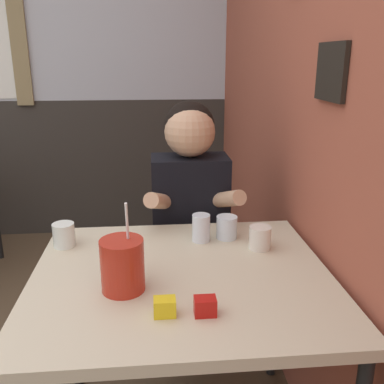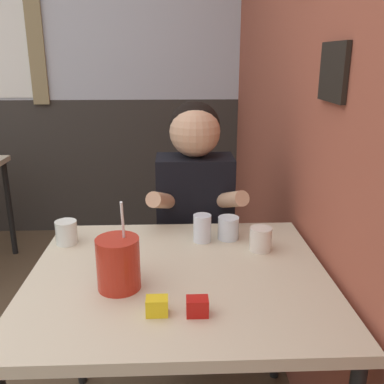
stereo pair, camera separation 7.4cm
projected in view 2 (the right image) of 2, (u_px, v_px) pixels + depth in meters
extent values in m
cube|color=#9E4C38|center=(281.00, 72.00, 2.15)|extent=(0.06, 4.48, 2.70)
cube|color=black|center=(333.00, 72.00, 1.34)|extent=(0.02, 0.21, 0.18)
cube|color=#332D28|center=(59.00, 167.00, 3.54)|extent=(5.95, 0.06, 1.10)
cube|color=#937F56|center=(35.00, 39.00, 3.19)|extent=(0.12, 0.02, 0.96)
cube|color=beige|center=(179.00, 278.00, 1.39)|extent=(0.96, 0.85, 0.04)
cylinder|color=black|center=(77.00, 314.00, 1.85)|extent=(0.04, 0.04, 0.72)
cylinder|color=black|center=(279.00, 309.00, 1.89)|extent=(0.04, 0.04, 0.72)
cylinder|color=black|center=(10.00, 209.00, 3.13)|extent=(0.04, 0.04, 0.72)
cube|color=black|center=(195.00, 311.00, 2.11)|extent=(0.31, 0.20, 0.45)
cube|color=black|center=(195.00, 216.00, 1.95)|extent=(0.34, 0.20, 0.55)
sphere|color=black|center=(195.00, 127.00, 1.86)|extent=(0.22, 0.22, 0.22)
sphere|color=tan|center=(195.00, 132.00, 1.84)|extent=(0.22, 0.22, 0.22)
cylinder|color=tan|center=(164.00, 201.00, 1.78)|extent=(0.14, 0.27, 0.15)
cylinder|color=tan|center=(229.00, 200.00, 1.79)|extent=(0.14, 0.27, 0.15)
cylinder|color=#B22819|center=(118.00, 264.00, 1.27)|extent=(0.13, 0.13, 0.16)
cylinder|color=white|center=(123.00, 223.00, 1.24)|extent=(0.01, 0.04, 0.14)
cylinder|color=silver|center=(202.00, 228.00, 1.61)|extent=(0.07, 0.07, 0.10)
cylinder|color=silver|center=(66.00, 232.00, 1.59)|extent=(0.08, 0.08, 0.09)
cylinder|color=silver|center=(261.00, 239.00, 1.54)|extent=(0.08, 0.08, 0.09)
cylinder|color=silver|center=(228.00, 228.00, 1.64)|extent=(0.08, 0.08, 0.09)
cube|color=#B7140F|center=(197.00, 307.00, 1.15)|extent=(0.06, 0.04, 0.05)
cube|color=yellow|center=(157.00, 306.00, 1.16)|extent=(0.06, 0.04, 0.05)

